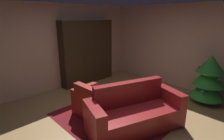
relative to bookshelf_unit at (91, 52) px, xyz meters
name	(u,v)px	position (x,y,z in m)	size (l,w,h in m)	color
ground_plane	(120,118)	(2.39, -1.06, -1.03)	(6.60, 6.60, 0.00)	#977547
wall_back	(182,47)	(2.39, 1.72, 0.26)	(5.33, 0.06, 2.57)	tan
wall_left	(58,47)	(-0.24, -1.06, 0.26)	(0.06, 5.62, 2.57)	tan
area_rug	(112,118)	(2.25, -1.18, -1.02)	(2.37, 1.99, 0.01)	maroon
bookshelf_unit	(91,52)	(0.00, 0.00, 0.00)	(0.34, 1.94, 2.09)	black
armchair_red	(95,104)	(1.92, -1.40, -0.73)	(0.96, 0.72, 0.80)	maroon
couch_red	(135,114)	(2.84, -1.12, -0.71)	(1.34, 2.07, 0.92)	maroon
coffee_table	(106,101)	(2.13, -1.25, -0.63)	(0.71, 0.71, 0.44)	black
book_stack_on_table	(104,97)	(2.10, -1.28, -0.53)	(0.21, 0.18, 0.10)	red
bottle_on_table	(108,98)	(2.29, -1.35, -0.47)	(0.08, 0.08, 0.28)	maroon
decorated_tree	(209,79)	(3.43, 1.16, -0.37)	(0.88, 0.88, 1.27)	brown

